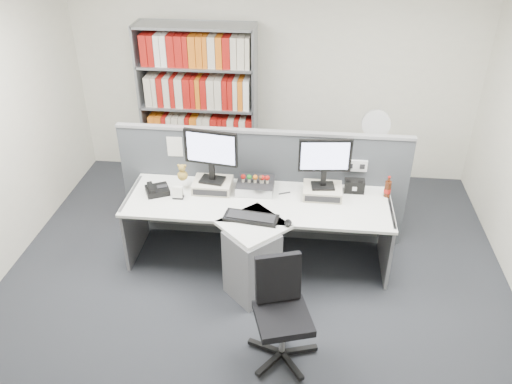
# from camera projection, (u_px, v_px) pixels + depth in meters

# --- Properties ---
(ground) EXTENTS (5.50, 5.50, 0.00)m
(ground) POSITION_uv_depth(u_px,v_px,m) (248.00, 314.00, 4.75)
(ground) COLOR #2F3137
(ground) RESTS_ON ground
(room_shell) EXTENTS (5.04, 5.54, 2.72)m
(room_shell) POSITION_uv_depth(u_px,v_px,m) (247.00, 137.00, 3.82)
(room_shell) COLOR white
(room_shell) RESTS_ON ground
(partition) EXTENTS (3.00, 0.08, 1.27)m
(partition) POSITION_uv_depth(u_px,v_px,m) (263.00, 185.00, 5.48)
(partition) COLOR #464A50
(partition) RESTS_ON ground
(desk) EXTENTS (2.60, 1.20, 0.72)m
(desk) POSITION_uv_depth(u_px,v_px,m) (255.00, 236.00, 5.02)
(desk) COLOR white
(desk) RESTS_ON ground
(monitor_riser_left) EXTENTS (0.38, 0.31, 0.10)m
(monitor_riser_left) POSITION_uv_depth(u_px,v_px,m) (213.00, 185.00, 5.22)
(monitor_riser_left) COLOR beige
(monitor_riser_left) RESTS_ON desk
(monitor_riser_right) EXTENTS (0.38, 0.31, 0.10)m
(monitor_riser_right) POSITION_uv_depth(u_px,v_px,m) (322.00, 191.00, 5.12)
(monitor_riser_right) COLOR beige
(monitor_riser_right) RESTS_ON desk
(monitor_left) EXTENTS (0.54, 0.21, 0.55)m
(monitor_left) POSITION_uv_depth(u_px,v_px,m) (211.00, 152.00, 5.03)
(monitor_left) COLOR black
(monitor_left) RESTS_ON monitor_riser_left
(monitor_right) EXTENTS (0.50, 0.18, 0.51)m
(monitor_right) POSITION_uv_depth(u_px,v_px,m) (325.00, 159.00, 4.94)
(monitor_right) COLOR black
(monitor_right) RESTS_ON monitor_riser_right
(desktop_pc) EXTENTS (0.37, 0.33, 0.10)m
(desktop_pc) POSITION_uv_depth(u_px,v_px,m) (255.00, 186.00, 5.22)
(desktop_pc) COLOR black
(desktop_pc) RESTS_ON desk
(figurines) EXTENTS (0.29, 0.05, 0.09)m
(figurines) POSITION_uv_depth(u_px,v_px,m) (256.00, 178.00, 5.15)
(figurines) COLOR beige
(figurines) RESTS_ON desktop_pc
(keyboard) EXTENTS (0.52, 0.26, 0.03)m
(keyboard) POSITION_uv_depth(u_px,v_px,m) (251.00, 218.00, 4.79)
(keyboard) COLOR black
(keyboard) RESTS_ON desk
(mouse) EXTENTS (0.07, 0.11, 0.04)m
(mouse) POSITION_uv_depth(u_px,v_px,m) (288.00, 223.00, 4.71)
(mouse) COLOR black
(mouse) RESTS_ON desk
(desk_phone) EXTENTS (0.29, 0.28, 0.10)m
(desk_phone) POSITION_uv_depth(u_px,v_px,m) (157.00, 190.00, 5.17)
(desk_phone) COLOR black
(desk_phone) RESTS_ON desk
(desk_calendar) EXTENTS (0.11, 0.08, 0.13)m
(desk_calendar) POSITION_uv_depth(u_px,v_px,m) (178.00, 193.00, 5.09)
(desk_calendar) COLOR black
(desk_calendar) RESTS_ON desk
(plush_toy) EXTENTS (0.10, 0.10, 0.18)m
(plush_toy) POSITION_uv_depth(u_px,v_px,m) (182.00, 173.00, 5.17)
(plush_toy) COLOR olive
(plush_toy) RESTS_ON monitor_riser_left
(speaker) EXTENTS (0.20, 0.11, 0.13)m
(speaker) POSITION_uv_depth(u_px,v_px,m) (354.00, 186.00, 5.18)
(speaker) COLOR black
(speaker) RESTS_ON desk
(cola_bottle) EXTENTS (0.07, 0.07, 0.22)m
(cola_bottle) POSITION_uv_depth(u_px,v_px,m) (388.00, 189.00, 5.10)
(cola_bottle) COLOR #3F190A
(cola_bottle) RESTS_ON desk
(shelving_unit) EXTENTS (1.41, 0.40, 2.00)m
(shelving_unit) POSITION_uv_depth(u_px,v_px,m) (199.00, 109.00, 6.40)
(shelving_unit) COLOR gray
(shelving_unit) RESTS_ON ground
(filing_cabinet) EXTENTS (0.45, 0.61, 0.70)m
(filing_cabinet) POSITION_uv_depth(u_px,v_px,m) (369.00, 180.00, 6.15)
(filing_cabinet) COLOR gray
(filing_cabinet) RESTS_ON ground
(desk_fan) EXTENTS (0.32, 0.19, 0.53)m
(desk_fan) POSITION_uv_depth(u_px,v_px,m) (376.00, 127.00, 5.80)
(desk_fan) COLOR white
(desk_fan) RESTS_ON filing_cabinet
(office_chair) EXTENTS (0.59, 0.57, 0.89)m
(office_chair) POSITION_uv_depth(u_px,v_px,m) (281.00, 308.00, 4.15)
(office_chair) COLOR silver
(office_chair) RESTS_ON ground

